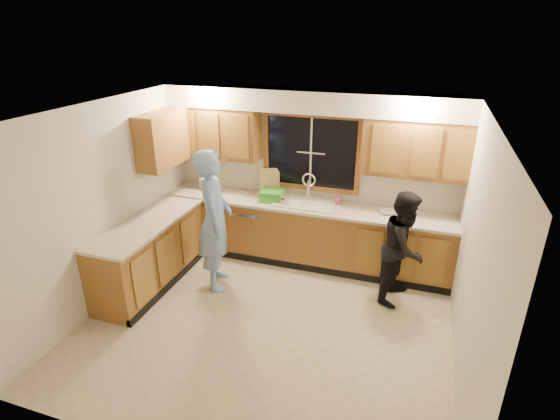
# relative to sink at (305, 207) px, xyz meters

# --- Properties ---
(floor) EXTENTS (4.20, 4.20, 0.00)m
(floor) POSITION_rel_sink_xyz_m (0.00, -1.60, -0.86)
(floor) COLOR #BDB091
(floor) RESTS_ON ground
(ceiling) EXTENTS (4.20, 4.20, 0.00)m
(ceiling) POSITION_rel_sink_xyz_m (0.00, -1.60, 1.64)
(ceiling) COLOR silver
(wall_back) EXTENTS (4.20, 0.00, 4.20)m
(wall_back) POSITION_rel_sink_xyz_m (0.00, 0.30, 0.39)
(wall_back) COLOR silver
(wall_back) RESTS_ON ground
(wall_left) EXTENTS (0.00, 3.80, 3.80)m
(wall_left) POSITION_rel_sink_xyz_m (-2.10, -1.60, 0.39)
(wall_left) COLOR silver
(wall_left) RESTS_ON ground
(wall_right) EXTENTS (0.00, 3.80, 3.80)m
(wall_right) POSITION_rel_sink_xyz_m (2.10, -1.60, 0.39)
(wall_right) COLOR silver
(wall_right) RESTS_ON ground
(base_cabinets_back) EXTENTS (4.20, 0.60, 0.88)m
(base_cabinets_back) POSITION_rel_sink_xyz_m (0.00, -0.00, -0.42)
(base_cabinets_back) COLOR #905F2A
(base_cabinets_back) RESTS_ON ground
(base_cabinets_left) EXTENTS (0.60, 1.90, 0.88)m
(base_cabinets_left) POSITION_rel_sink_xyz_m (-1.80, -1.25, -0.42)
(base_cabinets_left) COLOR #905F2A
(base_cabinets_left) RESTS_ON ground
(countertop_back) EXTENTS (4.20, 0.63, 0.04)m
(countertop_back) POSITION_rel_sink_xyz_m (0.00, -0.02, 0.04)
(countertop_back) COLOR beige
(countertop_back) RESTS_ON base_cabinets_back
(countertop_left) EXTENTS (0.63, 1.90, 0.04)m
(countertop_left) POSITION_rel_sink_xyz_m (-1.79, -1.25, 0.04)
(countertop_left) COLOR beige
(countertop_left) RESTS_ON base_cabinets_left
(upper_cabinets_left) EXTENTS (1.35, 0.33, 0.75)m
(upper_cabinets_left) POSITION_rel_sink_xyz_m (-1.43, 0.13, 0.96)
(upper_cabinets_left) COLOR #905F2A
(upper_cabinets_left) RESTS_ON wall_back
(upper_cabinets_right) EXTENTS (1.35, 0.33, 0.75)m
(upper_cabinets_right) POSITION_rel_sink_xyz_m (1.43, 0.13, 0.96)
(upper_cabinets_right) COLOR #905F2A
(upper_cabinets_right) RESTS_ON wall_back
(upper_cabinets_return) EXTENTS (0.33, 0.90, 0.75)m
(upper_cabinets_return) POSITION_rel_sink_xyz_m (-1.94, -0.48, 0.96)
(upper_cabinets_return) COLOR #905F2A
(upper_cabinets_return) RESTS_ON wall_left
(soffit) EXTENTS (4.20, 0.35, 0.30)m
(soffit) POSITION_rel_sink_xyz_m (0.00, 0.12, 1.49)
(soffit) COLOR white
(soffit) RESTS_ON wall_back
(window_frame) EXTENTS (1.44, 0.03, 1.14)m
(window_frame) POSITION_rel_sink_xyz_m (0.00, 0.29, 0.74)
(window_frame) COLOR black
(window_frame) RESTS_ON wall_back
(sink) EXTENTS (0.86, 0.52, 0.57)m
(sink) POSITION_rel_sink_xyz_m (0.00, 0.00, 0.00)
(sink) COLOR white
(sink) RESTS_ON countertop_back
(dishwasher) EXTENTS (0.60, 0.56, 0.82)m
(dishwasher) POSITION_rel_sink_xyz_m (-0.85, -0.01, -0.45)
(dishwasher) COLOR white
(dishwasher) RESTS_ON floor
(stove) EXTENTS (0.58, 0.75, 0.90)m
(stove) POSITION_rel_sink_xyz_m (-1.80, -1.82, -0.41)
(stove) COLOR white
(stove) RESTS_ON floor
(man) EXTENTS (0.70, 0.82, 1.90)m
(man) POSITION_rel_sink_xyz_m (-0.94, -0.99, 0.08)
(man) COLOR #7BA8E9
(man) RESTS_ON floor
(woman) EXTENTS (0.72, 0.83, 1.47)m
(woman) POSITION_rel_sink_xyz_m (1.44, -0.55, -0.13)
(woman) COLOR black
(woman) RESTS_ON floor
(knife_block) EXTENTS (0.16, 0.16, 0.24)m
(knife_block) POSITION_rel_sink_xyz_m (-1.65, 0.07, 0.17)
(knife_block) COLOR olive
(knife_block) RESTS_ON countertop_back
(cutting_board) EXTENTS (0.32, 0.20, 0.39)m
(cutting_board) POSITION_rel_sink_xyz_m (-0.61, 0.22, 0.25)
(cutting_board) COLOR tan
(cutting_board) RESTS_ON countertop_back
(dish_crate) EXTENTS (0.35, 0.33, 0.15)m
(dish_crate) POSITION_rel_sink_xyz_m (-0.49, -0.02, 0.13)
(dish_crate) COLOR green
(dish_crate) RESTS_ON countertop_back
(soap_bottle) EXTENTS (0.08, 0.08, 0.17)m
(soap_bottle) POSITION_rel_sink_xyz_m (0.45, 0.15, 0.14)
(soap_bottle) COLOR #D9527B
(soap_bottle) RESTS_ON countertop_back
(bowl) EXTENTS (0.24, 0.24, 0.05)m
(bowl) POSITION_rel_sink_xyz_m (1.16, 0.02, 0.08)
(bowl) COLOR silver
(bowl) RESTS_ON countertop_back
(can_left) EXTENTS (0.07, 0.07, 0.12)m
(can_left) POSITION_rel_sink_xyz_m (-0.27, -0.21, 0.11)
(can_left) COLOR beige
(can_left) RESTS_ON countertop_back
(can_right) EXTENTS (0.07, 0.07, 0.13)m
(can_right) POSITION_rel_sink_xyz_m (-0.33, -0.10, 0.12)
(can_right) COLOR beige
(can_right) RESTS_ON countertop_back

